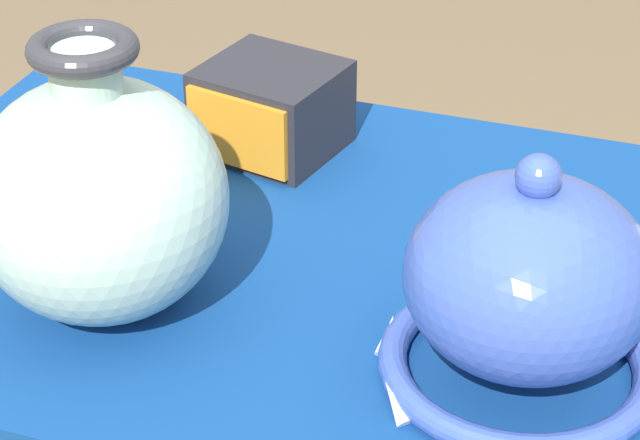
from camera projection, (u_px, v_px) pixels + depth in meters
name	position (u px, v px, depth m)	size (l,w,h in m)	color
display_table	(416.00, 359.00, 1.10)	(1.04, 0.59, 0.69)	#38383D
vase_tall_bulbous	(99.00, 196.00, 0.97)	(0.20, 0.20, 0.24)	#A8CCB7
vase_dome_bell	(526.00, 291.00, 0.91)	(0.23, 0.23, 0.19)	#3851A8
mosaic_tile_box	(271.00, 109.00, 1.23)	(0.15, 0.14, 0.09)	#232328
bowl_shallow_rose	(42.00, 156.00, 1.18)	(0.17, 0.17, 0.05)	#D19399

